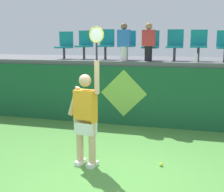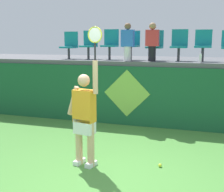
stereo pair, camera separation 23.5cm
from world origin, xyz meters
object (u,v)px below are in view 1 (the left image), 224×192
Objects in this scene: stadium_chair_0 at (65,44)px; stadium_chair_6 at (199,44)px; stadium_chair_3 at (127,44)px; spectator_1 at (149,41)px; tennis_player at (86,116)px; water_bottle at (197,58)px; stadium_chair_4 at (151,44)px; stadium_chair_5 at (175,44)px; tennis_ball at (161,165)px; stadium_chair_1 at (85,43)px; stadium_chair_2 at (106,43)px; spectator_0 at (124,42)px.

stadium_chair_6 is (3.90, -0.00, 0.03)m from stadium_chair_0.
spectator_1 is (0.68, -0.41, 0.06)m from stadium_chair_3.
stadium_chair_0 is at bearing 179.96° from stadium_chair_6.
spectator_1 is at bearing 79.40° from tennis_player.
stadium_chair_6 reaches higher than water_bottle.
stadium_chair_5 reaches higher than stadium_chair_4.
tennis_ball is 4.00m from stadium_chair_6.
stadium_chair_1 is (-1.36, 3.65, 1.23)m from tennis_player.
tennis_player is at bearing -100.60° from spectator_1.
stadium_chair_6 is at bearing 80.42° from tennis_ball.
tennis_player is 3.93m from stadium_chair_2.
stadium_chair_4 is at bearing 179.90° from stadium_chair_6.
stadium_chair_0 is at bearing 167.42° from spectator_0.
stadium_chair_2 is at bearing 166.25° from water_bottle.
spectator_1 reaches higher than stadium_chair_4.
stadium_chair_2 is 1.05× the size of stadium_chair_4.
stadium_chair_0 is (-3.34, 3.32, 2.12)m from tennis_ball.
stadium_chair_6 is (2.60, -0.00, -0.02)m from stadium_chair_2.
stadium_chair_4 is at bearing 80.57° from tennis_player.
water_bottle is 2.06m from stadium_chair_3.
tennis_ball is 3.73m from spectator_1.
water_bottle is 0.27× the size of stadium_chair_4.
stadium_chair_3 is at bearing 149.11° from spectator_1.
stadium_chair_3 is 0.98× the size of stadium_chair_6.
tennis_ball is 5.17m from stadium_chair_0.
tennis_ball is 0.08× the size of stadium_chair_4.
tennis_player is at bearing -166.12° from tennis_ball.
stadium_chair_3 is at bearing -179.92° from stadium_chair_6.
spectator_0 is (-0.68, -0.43, 0.07)m from stadium_chair_4.
stadium_chair_3 is at bearing -0.16° from stadium_chair_0.
stadium_chair_6 is (3.26, -0.00, 0.00)m from stadium_chair_1.
stadium_chair_5 is at bearing 31.81° from spectator_1.
stadium_chair_1 is at bearing 179.98° from stadium_chair_6.
spectator_1 is (-0.66, -0.41, 0.06)m from stadium_chair_5.
stadium_chair_2 is 1.02× the size of stadium_chair_5.
stadium_chair_2 is 1.97m from stadium_chair_5.
stadium_chair_4 is at bearing 0.04° from stadium_chair_1.
tennis_player is at bearing -61.24° from stadium_chair_0.
stadium_chair_2 is 0.64m from stadium_chair_3.
tennis_player is 4.34m from stadium_chair_0.
stadium_chair_4 is (1.97, 0.00, -0.01)m from stadium_chair_1.
stadium_chair_3 is 0.99× the size of stadium_chair_4.
stadium_chair_6 is 0.83× the size of spectator_0.
stadium_chair_5 is (1.97, 0.00, -0.02)m from stadium_chair_2.
spectator_0 is at bearing -147.48° from stadium_chair_4.
spectator_0 reaches higher than water_bottle.
spectator_1 reaches higher than tennis_player.
tennis_player is 2.99× the size of stadium_chair_6.
stadium_chair_2 is 1.06× the size of stadium_chair_3.
stadium_chair_5 reaches higher than water_bottle.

